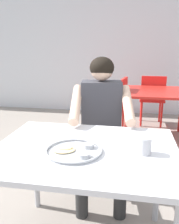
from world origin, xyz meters
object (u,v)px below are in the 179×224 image
at_px(thali_tray, 74,150).
at_px(chair_foreground, 102,133).
at_px(drinking_cup, 144,145).
at_px(table_background_red, 157,96).
at_px(table_foreground, 85,159).
at_px(chair_red_far, 152,97).
at_px(diner_foreground, 101,117).
at_px(chair_red_left, 115,104).

height_order(thali_tray, chair_foreground, chair_foreground).
relative_size(drinking_cup, table_background_red, 0.10).
xyz_separation_m(table_foreground, thali_tray, (-0.05, -0.07, 0.09)).
bearing_deg(chair_foreground, table_background_red, 63.36).
height_order(table_foreground, chair_red_far, chair_red_far).
relative_size(diner_foreground, table_background_red, 1.30).
distance_m(drinking_cup, chair_red_far, 2.77).
height_order(table_background_red, chair_red_left, chair_red_left).
height_order(chair_foreground, diner_foreground, diner_foreground).
xyz_separation_m(table_background_red, chair_red_far, (-0.01, 0.62, -0.13)).
bearing_deg(drinking_cup, thali_tray, -172.12).
bearing_deg(chair_red_far, table_background_red, -88.75).
bearing_deg(table_foreground, chair_foreground, 90.39).
relative_size(table_foreground, chair_foreground, 1.24).
bearing_deg(chair_red_left, thali_tray, -92.33).
xyz_separation_m(diner_foreground, chair_red_far, (0.59, 2.09, -0.24)).
relative_size(table_foreground, chair_red_left, 1.23).
relative_size(thali_tray, drinking_cup, 3.36).
height_order(table_foreground, table_background_red, table_foreground).
bearing_deg(table_background_red, thali_tray, -107.12).
distance_m(chair_foreground, diner_foreground, 0.31).
xyz_separation_m(table_background_red, chair_red_left, (-0.58, -0.05, -0.12)).
bearing_deg(chair_foreground, table_foreground, -89.61).
distance_m(thali_tray, chair_red_far, 2.88).
distance_m(table_foreground, chair_red_left, 2.06).
height_order(drinking_cup, chair_red_left, chair_red_left).
xyz_separation_m(table_foreground, drinking_cup, (0.34, -0.02, 0.13)).
bearing_deg(drinking_cup, table_foreground, 176.52).
xyz_separation_m(chair_foreground, table_background_red, (0.63, 1.25, 0.12)).
xyz_separation_m(drinking_cup, chair_red_far, (0.27, 2.74, -0.28)).
bearing_deg(thali_tray, chair_red_left, 87.67).
bearing_deg(table_foreground, chair_red_far, 77.38).
bearing_deg(chair_red_left, drinking_cup, -81.80).
relative_size(thali_tray, table_background_red, 0.34).
relative_size(chair_foreground, diner_foreground, 0.71).
xyz_separation_m(chair_foreground, chair_red_far, (0.62, 1.87, -0.01)).
bearing_deg(chair_red_far, table_foreground, -102.62).
relative_size(chair_foreground, chair_red_left, 0.99).
distance_m(diner_foreground, chair_red_far, 2.18).
bearing_deg(drinking_cup, chair_red_far, 84.36).
distance_m(chair_foreground, table_background_red, 1.41).
height_order(diner_foreground, chair_red_left, diner_foreground).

